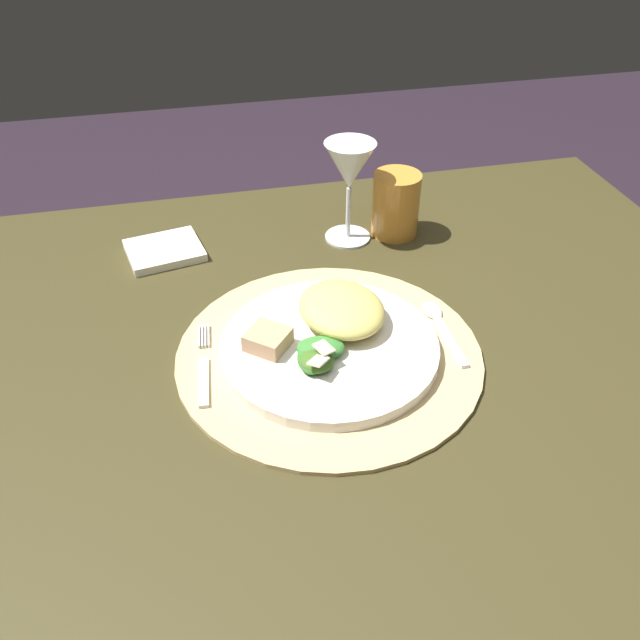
% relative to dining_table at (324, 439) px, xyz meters
% --- Properties ---
extents(ground_plane, '(6.00, 6.00, 0.00)m').
position_rel_dining_table_xyz_m(ground_plane, '(0.00, 0.00, -0.58)').
color(ground_plane, black).
extents(dining_table, '(1.24, 0.90, 0.76)m').
position_rel_dining_table_xyz_m(dining_table, '(0.00, 0.00, 0.00)').
color(dining_table, '#393219').
rests_on(dining_table, ground).
extents(placemat, '(0.39, 0.39, 0.01)m').
position_rel_dining_table_xyz_m(placemat, '(-0.00, -0.03, 0.19)').
color(placemat, tan).
rests_on(placemat, dining_table).
extents(dinner_plate, '(0.28, 0.28, 0.02)m').
position_rel_dining_table_xyz_m(dinner_plate, '(-0.00, -0.03, 0.20)').
color(dinner_plate, silver).
rests_on(dinner_plate, placemat).
extents(pasta_serving, '(0.14, 0.15, 0.04)m').
position_rel_dining_table_xyz_m(pasta_serving, '(0.03, 0.02, 0.22)').
color(pasta_serving, '#D8C662').
rests_on(pasta_serving, dinner_plate).
extents(salad_greens, '(0.07, 0.08, 0.03)m').
position_rel_dining_table_xyz_m(salad_greens, '(-0.02, -0.05, 0.21)').
color(salad_greens, '#377930').
rests_on(salad_greens, dinner_plate).
extents(bread_piece, '(0.07, 0.07, 0.02)m').
position_rel_dining_table_xyz_m(bread_piece, '(-0.08, -0.02, 0.22)').
color(bread_piece, tan).
rests_on(bread_piece, dinner_plate).
extents(fork, '(0.03, 0.15, 0.00)m').
position_rel_dining_table_xyz_m(fork, '(-0.16, -0.02, 0.19)').
color(fork, silver).
rests_on(fork, placemat).
extents(spoon, '(0.03, 0.14, 0.01)m').
position_rel_dining_table_xyz_m(spoon, '(0.16, 0.00, 0.19)').
color(spoon, silver).
rests_on(spoon, placemat).
extents(napkin, '(0.13, 0.12, 0.01)m').
position_rel_dining_table_xyz_m(napkin, '(-0.19, 0.27, 0.19)').
color(napkin, white).
rests_on(napkin, dining_table).
extents(wine_glass, '(0.08, 0.08, 0.16)m').
position_rel_dining_table_xyz_m(wine_glass, '(0.10, 0.25, 0.30)').
color(wine_glass, silver).
rests_on(wine_glass, dining_table).
extents(amber_tumbler, '(0.08, 0.08, 0.10)m').
position_rel_dining_table_xyz_m(amber_tumbler, '(0.18, 0.25, 0.23)').
color(amber_tumbler, orange).
rests_on(amber_tumbler, dining_table).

